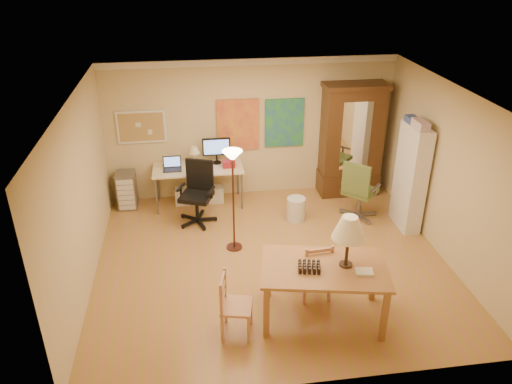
{
  "coord_description": "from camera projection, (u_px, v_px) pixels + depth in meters",
  "views": [
    {
      "loc": [
        -1.18,
        -6.53,
        4.57
      ],
      "look_at": [
        -0.21,
        0.3,
        1.1
      ],
      "focal_mm": 35.0,
      "sensor_mm": 36.0,
      "label": 1
    }
  ],
  "objects": [
    {
      "name": "office_chair_green",
      "position": [
        358.0,
        203.0,
        9.09
      ],
      "size": [
        0.74,
        0.74,
        1.15
      ],
      "color": "slate",
      "rests_on": "floor"
    },
    {
      "name": "office_chair_black",
      "position": [
        198.0,
        207.0,
        8.97
      ],
      "size": [
        0.7,
        0.7,
        1.14
      ],
      "color": "black",
      "rests_on": "floor"
    },
    {
      "name": "drawer_cart",
      "position": [
        127.0,
        190.0,
        9.47
      ],
      "size": [
        0.35,
        0.42,
        0.7
      ],
      "color": "slate",
      "rests_on": "floor"
    },
    {
      "name": "bookshelf",
      "position": [
        410.0,
        178.0,
        8.58
      ],
      "size": [
        0.28,
        0.75,
        1.87
      ],
      "color": "white",
      "rests_on": "floor"
    },
    {
      "name": "dining_table",
      "position": [
        333.0,
        256.0,
        6.38
      ],
      "size": [
        1.79,
        1.27,
        1.53
      ],
      "color": "olive",
      "rests_on": "floor"
    },
    {
      "name": "ladder_chair_left",
      "position": [
        234.0,
        307.0,
        6.35
      ],
      "size": [
        0.47,
        0.48,
        0.88
      ],
      "color": "tan",
      "rests_on": "floor"
    },
    {
      "name": "floor",
      "position": [
        272.0,
        261.0,
        7.98
      ],
      "size": [
        5.5,
        5.5,
        0.0
      ],
      "primitive_type": "plane",
      "color": "#A4813A",
      "rests_on": "ground"
    },
    {
      "name": "art_panel_right",
      "position": [
        284.0,
        123.0,
        9.59
      ],
      "size": [
        0.75,
        0.04,
        0.95
      ],
      "primitive_type": "cube",
      "color": "#256197",
      "rests_on": "floor"
    },
    {
      "name": "wastebin",
      "position": [
        296.0,
        209.0,
        9.08
      ],
      "size": [
        0.34,
        0.34,
        0.43
      ],
      "primitive_type": "cylinder",
      "color": "silver",
      "rests_on": "floor"
    },
    {
      "name": "corkboard",
      "position": [
        141.0,
        127.0,
        9.23
      ],
      "size": [
        0.9,
        0.04,
        0.62
      ],
      "primitive_type": "cube",
      "color": "tan",
      "rests_on": "floor"
    },
    {
      "name": "ladder_chair_back",
      "position": [
        314.0,
        271.0,
        7.0
      ],
      "size": [
        0.46,
        0.44,
        0.92
      ],
      "color": "tan",
      "rests_on": "floor"
    },
    {
      "name": "armoire",
      "position": [
        350.0,
        147.0,
        9.77
      ],
      "size": [
        1.21,
        0.58,
        2.23
      ],
      "color": "#3D2210",
      "rests_on": "floor"
    },
    {
      "name": "torchiere_lamp",
      "position": [
        233.0,
        172.0,
        7.7
      ],
      "size": [
        0.32,
        0.32,
        1.74
      ],
      "color": "#46241C",
      "rests_on": "floor"
    },
    {
      "name": "crown_molding",
      "position": [
        251.0,
        62.0,
        8.97
      ],
      "size": [
        5.5,
        0.08,
        0.12
      ],
      "primitive_type": "cube",
      "color": "white",
      "rests_on": "floor"
    },
    {
      "name": "computer_desk",
      "position": [
        200.0,
        181.0,
        9.55
      ],
      "size": [
        1.69,
        0.74,
        1.28
      ],
      "color": "beige",
      "rests_on": "floor"
    },
    {
      "name": "art_panel_left",
      "position": [
        238.0,
        125.0,
        9.48
      ],
      "size": [
        0.8,
        0.04,
        1.0
      ],
      "primitive_type": "cube",
      "color": "gold",
      "rests_on": "floor"
    }
  ]
}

